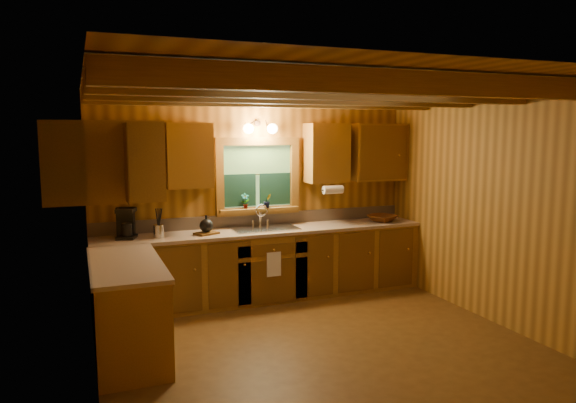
# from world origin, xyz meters

# --- Properties ---
(room) EXTENTS (4.20, 4.20, 4.20)m
(room) POSITION_xyz_m (0.00, 0.00, 1.30)
(room) COLOR brown
(room) RESTS_ON ground
(ceiling_beams) EXTENTS (4.20, 2.54, 0.18)m
(ceiling_beams) POSITION_xyz_m (0.00, 0.00, 2.49)
(ceiling_beams) COLOR brown
(ceiling_beams) RESTS_ON room
(base_cabinets) EXTENTS (4.20, 2.22, 0.86)m
(base_cabinets) POSITION_xyz_m (-0.49, 1.28, 0.43)
(base_cabinets) COLOR brown
(base_cabinets) RESTS_ON ground
(countertop) EXTENTS (4.20, 2.24, 0.04)m
(countertop) POSITION_xyz_m (-0.48, 1.29, 0.88)
(countertop) COLOR tan
(countertop) RESTS_ON base_cabinets
(backsplash) EXTENTS (4.20, 0.02, 0.16)m
(backsplash) POSITION_xyz_m (0.00, 1.89, 0.98)
(backsplash) COLOR #9D8369
(backsplash) RESTS_ON room
(dishwasher_panel) EXTENTS (0.02, 0.60, 0.80)m
(dishwasher_panel) POSITION_xyz_m (-1.47, 0.68, 0.43)
(dishwasher_panel) COLOR white
(dishwasher_panel) RESTS_ON base_cabinets
(upper_cabinets) EXTENTS (4.19, 1.77, 0.78)m
(upper_cabinets) POSITION_xyz_m (-0.56, 1.42, 1.84)
(upper_cabinets) COLOR brown
(upper_cabinets) RESTS_ON room
(window) EXTENTS (1.12, 0.08, 1.00)m
(window) POSITION_xyz_m (0.00, 1.87, 1.53)
(window) COLOR brown
(window) RESTS_ON room
(window_sill) EXTENTS (1.06, 0.14, 0.04)m
(window_sill) POSITION_xyz_m (0.00, 1.82, 1.12)
(window_sill) COLOR brown
(window_sill) RESTS_ON room
(wall_sconce) EXTENTS (0.45, 0.21, 0.17)m
(wall_sconce) POSITION_xyz_m (0.00, 1.75, 2.16)
(wall_sconce) COLOR black
(wall_sconce) RESTS_ON room
(paper_towel_roll) EXTENTS (0.27, 0.11, 0.11)m
(paper_towel_roll) POSITION_xyz_m (0.92, 1.53, 1.37)
(paper_towel_roll) COLOR white
(paper_towel_roll) RESTS_ON upper_cabinets
(dish_towel) EXTENTS (0.18, 0.01, 0.30)m
(dish_towel) POSITION_xyz_m (0.00, 1.26, 0.52)
(dish_towel) COLOR white
(dish_towel) RESTS_ON base_cabinets
(sink) EXTENTS (0.82, 0.48, 0.43)m
(sink) POSITION_xyz_m (0.00, 1.60, 0.86)
(sink) COLOR silver
(sink) RESTS_ON countertop
(coffee_maker) EXTENTS (0.20, 0.25, 0.35)m
(coffee_maker) POSITION_xyz_m (-1.68, 1.65, 1.07)
(coffee_maker) COLOR black
(coffee_maker) RESTS_ON countertop
(utensil_crock) EXTENTS (0.12, 0.12, 0.34)m
(utensil_crock) POSITION_xyz_m (-1.33, 1.54, 0.98)
(utensil_crock) COLOR silver
(utensil_crock) RESTS_ON countertop
(cutting_board) EXTENTS (0.32, 0.28, 0.02)m
(cutting_board) POSITION_xyz_m (-0.76, 1.53, 0.91)
(cutting_board) COLOR brown
(cutting_board) RESTS_ON countertop
(teakettle) EXTENTS (0.16, 0.16, 0.21)m
(teakettle) POSITION_xyz_m (-0.76, 1.53, 1.01)
(teakettle) COLOR black
(teakettle) RESTS_ON cutting_board
(wicker_basket) EXTENTS (0.49, 0.49, 0.09)m
(wicker_basket) POSITION_xyz_m (1.68, 1.53, 0.95)
(wicker_basket) COLOR #48230C
(wicker_basket) RESTS_ON countertop
(potted_plant_left) EXTENTS (0.11, 0.08, 0.20)m
(potted_plant_left) POSITION_xyz_m (-0.19, 1.82, 1.24)
(potted_plant_left) COLOR brown
(potted_plant_left) RESTS_ON window_sill
(potted_plant_right) EXTENTS (0.12, 0.10, 0.18)m
(potted_plant_right) POSITION_xyz_m (0.11, 1.79, 1.23)
(potted_plant_right) COLOR brown
(potted_plant_right) RESTS_ON window_sill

